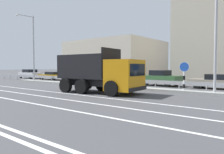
% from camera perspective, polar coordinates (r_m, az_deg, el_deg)
% --- Properties ---
extents(ground_plane, '(320.00, 320.00, 0.00)m').
position_cam_1_polar(ground_plane, '(19.24, -3.90, -3.08)').
color(ground_plane, '#424244').
extents(lane_strip_0, '(55.07, 0.16, 0.01)m').
position_cam_1_polar(lane_strip_0, '(14.96, -8.10, -4.71)').
color(lane_strip_0, silver).
rests_on(lane_strip_0, ground_plane).
extents(lane_strip_1, '(55.07, 0.16, 0.01)m').
position_cam_1_polar(lane_strip_1, '(13.69, -14.08, -5.44)').
color(lane_strip_1, silver).
rests_on(lane_strip_1, ground_plane).
extents(lane_strip_2, '(55.07, 0.16, 0.01)m').
position_cam_1_polar(lane_strip_2, '(12.61, -21.16, -6.22)').
color(lane_strip_2, silver).
rests_on(lane_strip_2, ground_plane).
extents(median_island, '(30.29, 1.10, 0.18)m').
position_cam_1_polar(median_island, '(20.64, -0.43, -2.44)').
color(median_island, gray).
rests_on(median_island, ground_plane).
extents(median_guardrail, '(55.07, 0.09, 0.78)m').
position_cam_1_polar(median_guardrail, '(21.38, 1.23, -0.98)').
color(median_guardrail, '#9EA0A5').
rests_on(median_guardrail, ground_plane).
extents(dump_truck, '(6.63, 3.18, 3.23)m').
position_cam_1_polar(dump_truck, '(15.66, -1.06, 0.16)').
color(dump_truck, orange).
rests_on(dump_truck, ground_plane).
extents(median_road_sign, '(0.74, 0.16, 2.29)m').
position_cam_1_polar(median_road_sign, '(17.08, 18.32, 0.15)').
color(median_road_sign, white).
rests_on(median_road_sign, ground_plane).
extents(street_lamp_0, '(0.71, 2.29, 8.54)m').
position_cam_1_polar(street_lamp_0, '(30.43, -20.10, 7.82)').
color(street_lamp_0, '#ADADB2').
rests_on(street_lamp_0, ground_plane).
extents(street_lamp_1, '(0.71, 2.64, 8.97)m').
position_cam_1_polar(street_lamp_1, '(16.69, 25.32, 13.13)').
color(street_lamp_1, '#ADADB2').
rests_on(street_lamp_1, ground_plane).
extents(parked_car_0, '(4.71, 2.11, 1.53)m').
position_cam_1_polar(parked_car_0, '(39.68, -20.58, 0.79)').
color(parked_car_0, silver).
rests_on(parked_car_0, ground_plane).
extents(parked_car_1, '(4.92, 2.09, 1.21)m').
position_cam_1_polar(parked_car_1, '(34.00, -15.16, 0.37)').
color(parked_car_1, '#B27A14').
rests_on(parked_car_1, ground_plane).
extents(parked_car_2, '(4.36, 1.96, 1.43)m').
position_cam_1_polar(parked_car_2, '(29.61, -7.90, 0.27)').
color(parked_car_2, maroon).
rests_on(parked_car_2, ground_plane).
extents(parked_car_3, '(4.33, 2.01, 1.51)m').
position_cam_1_polar(parked_car_3, '(25.68, 1.89, 0.01)').
color(parked_car_3, '#A3A3A8').
rests_on(parked_car_3, ground_plane).
extents(parked_car_4, '(4.06, 2.28, 1.59)m').
position_cam_1_polar(parked_car_4, '(22.69, 12.68, -0.27)').
color(parked_car_4, '#335B33').
rests_on(parked_car_4, ground_plane).
extents(parked_car_5, '(4.63, 2.01, 1.30)m').
position_cam_1_polar(parked_car_5, '(20.97, 25.80, -1.03)').
color(parked_car_5, gray).
rests_on(parked_car_5, ground_plane).
extents(background_building_0, '(15.14, 12.68, 6.54)m').
position_cam_1_polar(background_building_0, '(40.47, 0.90, 4.52)').
color(background_building_0, beige).
rests_on(background_building_0, ground_plane).
extents(church_tower, '(3.60, 3.60, 14.30)m').
position_cam_1_polar(church_tower, '(46.51, 17.90, 8.21)').
color(church_tower, silver).
rests_on(church_tower, ground_plane).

